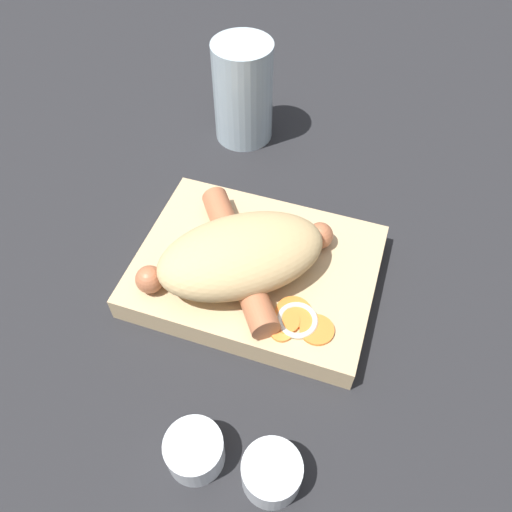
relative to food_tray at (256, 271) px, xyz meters
The scene contains 8 objects.
ground_plane 0.01m from the food_tray, ahead, with size 3.00×3.00×0.00m, color #232326.
food_tray is the anchor object (origin of this frame).
bread_roll 0.05m from the food_tray, 60.54° to the left, with size 0.18×0.17×0.05m.
sausage 0.03m from the food_tray, 29.34° to the left, with size 0.16×0.15×0.03m.
pickled_veggies 0.08m from the food_tray, 136.83° to the left, with size 0.06×0.06×0.01m.
condiment_cup_near 0.18m from the food_tray, 93.22° to the left, with size 0.05×0.05×0.03m.
condiment_cup_far 0.19m from the food_tray, 112.06° to the left, with size 0.05×0.05×0.03m.
drink_glass 0.24m from the food_tray, 67.64° to the right, with size 0.07×0.07×0.13m.
Camera 1 is at (-0.09, 0.28, 0.42)m, focal length 35.00 mm.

